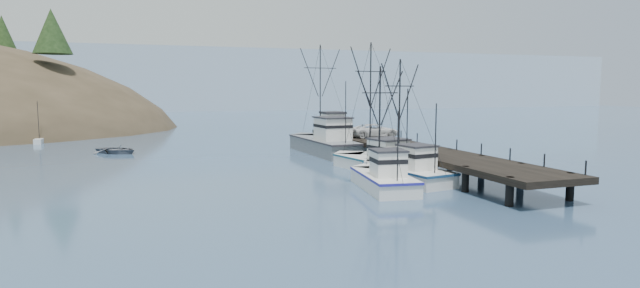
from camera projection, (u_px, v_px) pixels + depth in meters
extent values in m
plane|color=#304B6C|center=(331.00, 206.00, 33.82)|extent=(400.00, 400.00, 0.00)
cube|color=black|center=(403.00, 147.00, 53.17)|extent=(6.00, 44.00, 0.50)
cylinder|color=black|center=(510.00, 192.00, 33.60)|extent=(0.56, 0.56, 2.00)
cylinder|color=black|center=(570.00, 187.00, 35.27)|extent=(0.56, 0.56, 2.00)
cylinder|color=black|center=(465.00, 179.00, 38.31)|extent=(0.56, 0.56, 2.00)
cylinder|color=black|center=(521.00, 175.00, 39.97)|extent=(0.56, 0.56, 2.00)
cylinder|color=black|center=(431.00, 169.00, 43.01)|extent=(0.56, 0.56, 2.00)
cylinder|color=black|center=(482.00, 166.00, 44.68)|extent=(0.56, 0.56, 2.00)
cylinder|color=black|center=(403.00, 161.00, 47.72)|extent=(0.56, 0.56, 2.00)
cylinder|color=black|center=(450.00, 159.00, 49.38)|extent=(0.56, 0.56, 2.00)
cylinder|color=black|center=(380.00, 155.00, 52.42)|extent=(0.56, 0.56, 2.00)
cylinder|color=black|center=(424.00, 153.00, 54.09)|extent=(0.56, 0.56, 2.00)
cylinder|color=black|center=(361.00, 150.00, 57.13)|extent=(0.56, 0.56, 2.00)
cylinder|color=black|center=(402.00, 148.00, 58.79)|extent=(0.56, 0.56, 2.00)
cylinder|color=black|center=(345.00, 145.00, 61.83)|extent=(0.56, 0.56, 2.00)
cylinder|color=black|center=(383.00, 144.00, 63.50)|extent=(0.56, 0.56, 2.00)
cylinder|color=black|center=(331.00, 141.00, 66.54)|extent=(0.56, 0.56, 2.00)
cylinder|color=black|center=(367.00, 140.00, 68.20)|extent=(0.56, 0.56, 2.00)
cylinder|color=black|center=(319.00, 138.00, 71.24)|extent=(0.56, 0.56, 2.00)
cylinder|color=black|center=(353.00, 137.00, 72.91)|extent=(0.56, 0.56, 2.00)
cube|color=beige|center=(4.00, 129.00, 81.13)|extent=(4.00, 5.00, 2.80)
cube|color=#9EB2C6|center=(207.00, 109.00, 197.01)|extent=(360.00, 40.00, 26.00)
cube|color=silver|center=(73.00, 110.00, 195.11)|extent=(180.00, 25.00, 18.00)
cube|color=silver|center=(16.00, 136.00, 80.61)|extent=(1.00, 3.50, 0.90)
cylinder|color=black|center=(15.00, 119.00, 80.29)|extent=(0.08, 0.08, 6.00)
cube|color=silver|center=(88.00, 133.00, 86.63)|extent=(1.00, 3.50, 0.90)
cylinder|color=black|center=(87.00, 117.00, 86.31)|extent=(0.08, 0.08, 6.00)
cube|color=silver|center=(75.00, 136.00, 81.51)|extent=(1.00, 3.50, 0.90)
cylinder|color=black|center=(74.00, 118.00, 81.19)|extent=(0.08, 0.08, 6.00)
cube|color=silver|center=(40.00, 142.00, 72.74)|extent=(1.00, 3.50, 0.90)
cylinder|color=black|center=(38.00, 122.00, 72.43)|extent=(0.08, 0.08, 6.00)
cube|color=silver|center=(41.00, 135.00, 83.23)|extent=(1.00, 3.50, 0.90)
cylinder|color=black|center=(40.00, 118.00, 82.92)|extent=(0.08, 0.08, 6.00)
cube|color=silver|center=(3.00, 136.00, 82.16)|extent=(1.00, 3.50, 0.90)
cylinder|color=black|center=(2.00, 118.00, 81.85)|extent=(0.08, 0.08, 6.00)
cube|color=silver|center=(58.00, 136.00, 81.91)|extent=(1.00, 3.50, 0.90)
cylinder|color=black|center=(57.00, 118.00, 81.59)|extent=(0.08, 0.08, 6.00)
cube|color=silver|center=(65.00, 133.00, 87.17)|extent=(1.00, 3.50, 0.90)
cylinder|color=black|center=(64.00, 116.00, 86.86)|extent=(0.08, 0.08, 6.00)
cube|color=silver|center=(408.00, 176.00, 42.61)|extent=(4.81, 9.14, 1.60)
cube|color=silver|center=(378.00, 169.00, 46.40)|extent=(3.35, 3.35, 1.60)
cube|color=navy|center=(408.00, 168.00, 42.53)|extent=(4.91, 9.37, 0.18)
cube|color=silver|center=(417.00, 158.00, 41.45)|extent=(2.75, 2.82, 1.90)
cube|color=#26262B|center=(417.00, 145.00, 41.33)|extent=(2.99, 3.07, 0.16)
cylinder|color=black|center=(399.00, 113.00, 43.19)|extent=(0.14, 0.14, 9.20)
cylinder|color=black|center=(436.00, 138.00, 39.30)|extent=(0.10, 0.10, 5.52)
cube|color=silver|center=(384.00, 184.00, 39.34)|extent=(4.39, 8.52, 1.60)
cube|color=silver|center=(369.00, 175.00, 43.32)|extent=(3.25, 3.25, 1.60)
cube|color=navy|center=(384.00, 175.00, 39.27)|extent=(4.48, 8.74, 0.18)
cube|color=silver|center=(388.00, 164.00, 38.13)|extent=(2.60, 2.60, 1.90)
cube|color=#26262B|center=(388.00, 150.00, 38.02)|extent=(2.82, 2.83, 0.16)
cylinder|color=black|center=(380.00, 119.00, 40.02)|extent=(0.14, 0.14, 8.45)
cylinder|color=black|center=(398.00, 146.00, 35.92)|extent=(0.10, 0.10, 5.07)
cube|color=silver|center=(379.00, 167.00, 48.06)|extent=(5.93, 11.00, 1.60)
cube|color=silver|center=(350.00, 160.00, 52.55)|extent=(3.94, 3.94, 1.60)
cube|color=#154557|center=(379.00, 159.00, 47.98)|extent=(6.06, 11.28, 0.18)
cube|color=silver|center=(388.00, 150.00, 46.72)|extent=(3.32, 3.42, 1.90)
cube|color=#26262B|center=(388.00, 139.00, 46.61)|extent=(3.61, 3.73, 0.16)
cylinder|color=black|center=(370.00, 100.00, 48.75)|extent=(0.14, 0.14, 11.13)
cylinder|color=black|center=(407.00, 126.00, 44.15)|extent=(0.10, 0.10, 6.68)
cube|color=slate|center=(327.00, 147.00, 61.56)|extent=(5.69, 14.23, 2.20)
cube|color=slate|center=(307.00, 142.00, 67.98)|extent=(4.84, 4.84, 2.20)
cube|color=#232127|center=(327.00, 139.00, 61.45)|extent=(5.81, 14.59, 0.18)
cube|color=silver|center=(333.00, 129.00, 59.65)|extent=(3.63, 4.14, 2.60)
cube|color=#26262B|center=(333.00, 117.00, 59.50)|extent=(3.94, 4.51, 0.16)
cylinder|color=black|center=(320.00, 91.00, 62.78)|extent=(0.14, 0.14, 11.58)
cylinder|color=black|center=(346.00, 112.00, 56.13)|extent=(0.10, 0.10, 6.95)
cube|color=silver|center=(333.00, 123.00, 69.53)|extent=(2.80, 3.00, 2.50)
cube|color=#26262B|center=(333.00, 113.00, 69.38)|extent=(3.00, 3.20, 0.30)
imported|color=silver|center=(375.00, 131.00, 61.23)|extent=(6.12, 3.16, 1.65)
imported|color=#5B5E65|center=(117.00, 153.00, 61.77)|extent=(6.81, 6.65, 1.15)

